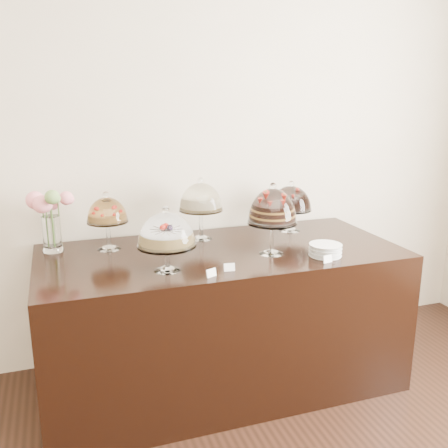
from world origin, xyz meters
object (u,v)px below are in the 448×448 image
object	(u,v)px
cake_stand_sugar_sponge	(166,232)
cake_stand_dark_choco	(291,200)
flower_vase	(48,214)
display_counter	(221,317)
cake_stand_cheesecake	(201,199)
cake_stand_choco_layer	(272,209)
plate_stack	(325,250)
cake_stand_fruit_tart	(107,213)

from	to	relation	value
cake_stand_sugar_sponge	cake_stand_dark_choco	bearing A→B (deg)	27.66
cake_stand_sugar_sponge	flower_vase	distance (m)	0.82
display_counter	cake_stand_cheesecake	distance (m)	0.77
display_counter	cake_stand_choco_layer	xyz separation A→B (m)	(0.27, -0.16, 0.73)
cake_stand_cheesecake	cake_stand_dark_choco	world-z (taller)	cake_stand_cheesecake
cake_stand_choco_layer	flower_vase	distance (m)	1.34
cake_stand_cheesecake	display_counter	bearing A→B (deg)	-80.36
cake_stand_sugar_sponge	cake_stand_cheesecake	distance (m)	0.63
display_counter	plate_stack	distance (m)	0.79
cake_stand_sugar_sponge	plate_stack	distance (m)	0.96
display_counter	cake_stand_cheesecake	size ratio (longest dim) A/B	5.34
cake_stand_dark_choco	cake_stand_fruit_tart	size ratio (longest dim) A/B	0.97
cake_stand_dark_choco	plate_stack	world-z (taller)	cake_stand_dark_choco
cake_stand_cheesecake	cake_stand_sugar_sponge	bearing A→B (deg)	-123.34
cake_stand_sugar_sponge	display_counter	bearing A→B (deg)	31.86
display_counter	cake_stand_cheesecake	bearing A→B (deg)	99.64
cake_stand_cheesecake	cake_stand_dark_choco	distance (m)	0.65
cake_stand_sugar_sponge	cake_stand_fruit_tart	world-z (taller)	cake_stand_fruit_tart
display_counter	cake_stand_dark_choco	xyz separation A→B (m)	(0.60, 0.28, 0.67)
cake_stand_sugar_sponge	cake_stand_cheesecake	bearing A→B (deg)	56.66
flower_vase	cake_stand_cheesecake	bearing A→B (deg)	-2.21
cake_stand_choco_layer	display_counter	bearing A→B (deg)	149.28
cake_stand_dark_choco	flower_vase	world-z (taller)	flower_vase
cake_stand_choco_layer	cake_stand_dark_choco	size ratio (longest dim) A/B	1.23
plate_stack	cake_stand_fruit_tart	bearing A→B (deg)	155.16
cake_stand_sugar_sponge	cake_stand_cheesecake	size ratio (longest dim) A/B	0.87
cake_stand_cheesecake	plate_stack	size ratio (longest dim) A/B	2.20
flower_vase	plate_stack	world-z (taller)	flower_vase
flower_vase	plate_stack	size ratio (longest dim) A/B	2.13
cake_stand_sugar_sponge	cake_stand_fruit_tart	xyz separation A→B (m)	(-0.26, 0.49, 0.01)
cake_stand_choco_layer	cake_stand_fruit_tart	bearing A→B (deg)	156.01
cake_stand_choco_layer	cake_stand_dark_choco	bearing A→B (deg)	52.37
display_counter	cake_stand_fruit_tart	distance (m)	0.97
display_counter	cake_stand_sugar_sponge	size ratio (longest dim) A/B	6.11
cake_stand_cheesecake	flower_vase	world-z (taller)	cake_stand_cheesecake
cake_stand_choco_layer	cake_stand_cheesecake	distance (m)	0.54
cake_stand_choco_layer	cake_stand_sugar_sponge	bearing A→B (deg)	-172.52
cake_stand_sugar_sponge	flower_vase	size ratio (longest dim) A/B	0.90
cake_stand_fruit_tart	cake_stand_cheesecake	bearing A→B (deg)	2.82
cake_stand_fruit_tart	flower_vase	size ratio (longest dim) A/B	0.91
cake_stand_sugar_sponge	cake_stand_dark_choco	world-z (taller)	cake_stand_sugar_sponge
cake_stand_fruit_tart	plate_stack	bearing A→B (deg)	-24.84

